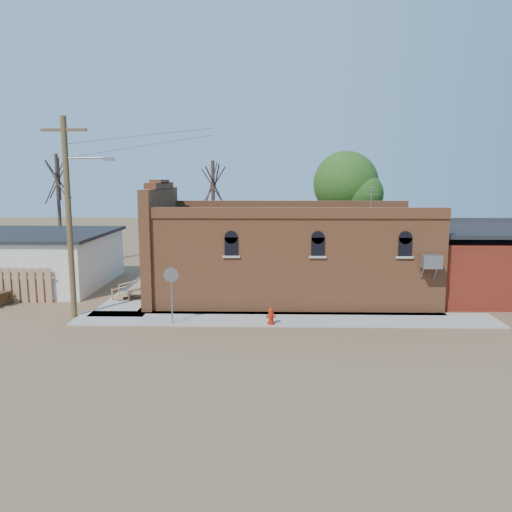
{
  "coord_description": "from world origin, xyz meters",
  "views": [
    {
      "loc": [
        0.66,
        -20.86,
        6.32
      ],
      "look_at": [
        0.1,
        4.23,
        2.4
      ],
      "focal_mm": 35.0,
      "sensor_mm": 36.0,
      "label": 1
    }
  ],
  "objects_px": {
    "brick_bar": "(285,254)",
    "utility_pole": "(70,213)",
    "trash_barrel": "(154,290)",
    "fire_hydrant": "(271,316)",
    "stop_sign": "(171,280)"
  },
  "relations": [
    {
      "from": "utility_pole",
      "to": "fire_hydrant",
      "type": "height_order",
      "value": "utility_pole"
    },
    {
      "from": "stop_sign",
      "to": "trash_barrel",
      "type": "relative_size",
      "value": 3.3
    },
    {
      "from": "utility_pole",
      "to": "fire_hydrant",
      "type": "xyz_separation_m",
      "value": [
        8.99,
        -1.2,
        -4.33
      ]
    },
    {
      "from": "brick_bar",
      "to": "fire_hydrant",
      "type": "distance_m",
      "value": 5.87
    },
    {
      "from": "brick_bar",
      "to": "trash_barrel",
      "type": "bearing_deg",
      "value": -173.79
    },
    {
      "from": "utility_pole",
      "to": "fire_hydrant",
      "type": "bearing_deg",
      "value": -7.63
    },
    {
      "from": "stop_sign",
      "to": "utility_pole",
      "type": "bearing_deg",
      "value": 176.46
    },
    {
      "from": "utility_pole",
      "to": "trash_barrel",
      "type": "bearing_deg",
      "value": 51.21
    },
    {
      "from": "brick_bar",
      "to": "fire_hydrant",
      "type": "bearing_deg",
      "value": -98.28
    },
    {
      "from": "brick_bar",
      "to": "trash_barrel",
      "type": "xyz_separation_m",
      "value": [
        -6.94,
        -0.76,
        -1.88
      ]
    },
    {
      "from": "brick_bar",
      "to": "utility_pole",
      "type": "bearing_deg",
      "value": -156.31
    },
    {
      "from": "brick_bar",
      "to": "utility_pole",
      "type": "height_order",
      "value": "utility_pole"
    },
    {
      "from": "brick_bar",
      "to": "stop_sign",
      "type": "xyz_separation_m",
      "value": [
        -5.08,
        -5.49,
        -0.34
      ]
    },
    {
      "from": "stop_sign",
      "to": "fire_hydrant",
      "type": "bearing_deg",
      "value": 10.71
    },
    {
      "from": "trash_barrel",
      "to": "fire_hydrant",
      "type": "bearing_deg",
      "value": -37.67
    }
  ]
}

